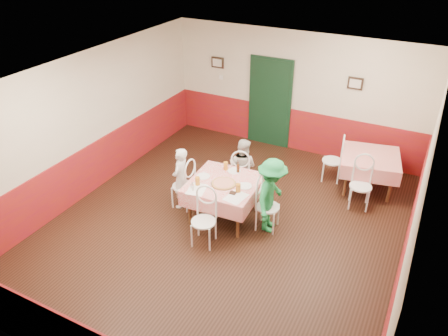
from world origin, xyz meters
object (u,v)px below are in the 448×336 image
at_px(second_table, 368,172).
at_px(beer_bottle, 238,168).
at_px(pizza, 224,183).
at_px(wallet, 233,193).
at_px(chair_right, 268,207).
at_px(glass_c, 226,166).
at_px(chair_second_a, 332,161).
at_px(diner_left, 181,178).
at_px(glass_b, 238,188).
at_px(diner_far, 242,167).
at_px(glass_a, 198,181).
at_px(chair_left, 183,186).
at_px(chair_second_b, 361,187).
at_px(diner_right, 271,196).
at_px(main_table, 224,200).
at_px(chair_near, 203,222).
at_px(chair_far, 241,175).

height_order(second_table, beer_bottle, beer_bottle).
xyz_separation_m(pizza, wallet, (0.28, -0.20, -0.00)).
relative_size(chair_right, glass_c, 5.82).
height_order(chair_second_a, diner_left, diner_left).
relative_size(chair_right, chair_second_a, 1.00).
relative_size(second_table, glass_c, 7.24).
bearing_deg(glass_b, pizza, 162.03).
xyz_separation_m(diner_left, diner_far, (0.85, 0.95, -0.01)).
height_order(beer_bottle, diner_left, diner_left).
xyz_separation_m(glass_c, diner_far, (0.13, 0.49, -0.24)).
bearing_deg(pizza, glass_a, -149.53).
height_order(chair_right, wallet, chair_right).
height_order(chair_left, diner_far, diner_far).
height_order(chair_second_a, chair_second_b, same).
xyz_separation_m(glass_b, diner_right, (0.53, 0.23, -0.13)).
xyz_separation_m(main_table, diner_far, (-0.05, 0.90, 0.23)).
xyz_separation_m(chair_second_b, pizza, (-2.14, -1.55, 0.32)).
bearing_deg(chair_left, main_table, 93.63).
bearing_deg(second_table, pizza, -132.90).
height_order(chair_near, beer_bottle, beer_bottle).
distance_m(main_table, diner_right, 0.96).
bearing_deg(second_table, chair_right, -121.04).
distance_m(glass_c, diner_right, 1.14).
bearing_deg(diner_far, chair_left, 51.56).
relative_size(chair_second_a, pizza, 2.09).
height_order(chair_near, chair_second_b, same).
height_order(main_table, chair_second_b, chair_second_b).
bearing_deg(chair_left, chair_far, 138.63).
bearing_deg(chair_second_b, chair_far, -175.32).
bearing_deg(wallet, chair_second_a, 62.86).
bearing_deg(chair_second_b, wallet, -148.07).
bearing_deg(diner_left, glass_b, 76.14).
height_order(chair_second_b, glass_a, glass_a).
height_order(pizza, diner_far, diner_far).
relative_size(pizza, wallet, 3.92).
bearing_deg(main_table, beer_bottle, 78.63).
bearing_deg(chair_second_b, diner_far, -176.54).
xyz_separation_m(chair_second_a, beer_bottle, (-1.33, -1.83, 0.42)).
distance_m(chair_left, pizza, 0.93).
relative_size(chair_left, diner_left, 0.73).
bearing_deg(glass_b, chair_right, 25.05).
relative_size(main_table, glass_c, 7.89).
bearing_deg(pizza, glass_c, 112.91).
relative_size(glass_c, diner_left, 0.13).
distance_m(second_table, diner_far, 2.60).
height_order(chair_left, beer_bottle, beer_bottle).
xyz_separation_m(chair_left, glass_a, (0.48, -0.25, 0.39)).
height_order(chair_right, glass_b, glass_b).
bearing_deg(chair_second_a, glass_b, -34.86).
height_order(chair_second_a, diner_far, diner_far).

